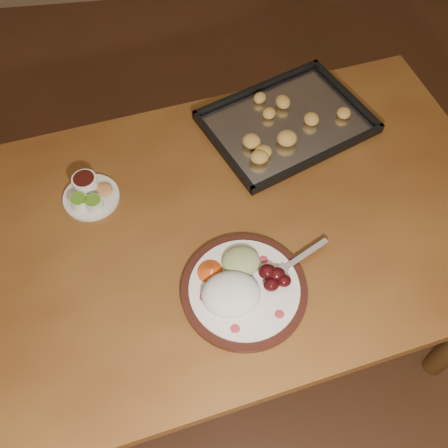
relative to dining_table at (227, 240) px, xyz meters
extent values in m
plane|color=brown|center=(0.07, 0.18, -0.65)|extent=(4.00, 4.00, 0.00)
cube|color=brown|center=(0.00, 0.00, 0.08)|extent=(1.64, 1.15, 0.04)
cylinder|color=#553719|center=(-0.74, 0.25, -0.30)|extent=(0.07, 0.07, 0.71)
cylinder|color=#553719|center=(0.60, 0.50, -0.30)|extent=(0.07, 0.07, 0.71)
cylinder|color=black|center=(0.01, -0.20, 0.11)|extent=(0.30, 0.30, 0.02)
cylinder|color=white|center=(0.01, -0.20, 0.12)|extent=(0.26, 0.26, 0.01)
ellipsoid|color=#BF2E3C|center=(-0.02, -0.30, 0.12)|extent=(0.02, 0.02, 0.00)
ellipsoid|color=#BF2E3C|center=(0.08, -0.28, 0.12)|extent=(0.02, 0.02, 0.00)
ellipsoid|color=#BF2E3C|center=(0.07, -0.14, 0.12)|extent=(0.02, 0.02, 0.00)
ellipsoid|color=#BF2E3C|center=(-0.08, -0.22, 0.12)|extent=(0.02, 0.02, 0.00)
ellipsoid|color=white|center=(-0.02, -0.22, 0.14)|extent=(0.17, 0.16, 0.06)
ellipsoid|color=#44090E|center=(0.08, -0.21, 0.13)|extent=(0.04, 0.03, 0.03)
ellipsoid|color=#44090E|center=(0.09, -0.19, 0.13)|extent=(0.04, 0.03, 0.03)
ellipsoid|color=#44090E|center=(0.07, -0.18, 0.13)|extent=(0.04, 0.03, 0.03)
ellipsoid|color=#44090E|center=(0.11, -0.21, 0.13)|extent=(0.04, 0.03, 0.03)
ellipsoid|color=#C6BC7F|center=(0.02, -0.14, 0.13)|extent=(0.12, 0.11, 0.04)
cone|color=#CC4812|center=(-0.06, -0.15, 0.13)|extent=(0.10, 0.10, 0.03)
cube|color=silver|center=(0.17, -0.14, 0.12)|extent=(0.13, 0.08, 0.00)
cube|color=silver|center=(0.10, -0.17, 0.12)|extent=(0.05, 0.04, 0.00)
cylinder|color=silver|center=(0.09, -0.20, 0.12)|extent=(0.03, 0.02, 0.00)
cylinder|color=silver|center=(0.08, -0.19, 0.12)|extent=(0.03, 0.02, 0.00)
cylinder|color=silver|center=(0.08, -0.18, 0.12)|extent=(0.03, 0.02, 0.00)
cylinder|color=silver|center=(0.08, -0.18, 0.12)|extent=(0.03, 0.02, 0.00)
cylinder|color=silver|center=(-0.35, 0.12, 0.10)|extent=(0.15, 0.15, 0.01)
cylinder|color=silver|center=(-0.38, 0.09, 0.12)|extent=(0.05, 0.05, 0.03)
cylinder|color=#4F8C1C|center=(-0.38, 0.09, 0.14)|extent=(0.04, 0.04, 0.00)
cylinder|color=silver|center=(-0.34, 0.08, 0.12)|extent=(0.05, 0.05, 0.03)
cylinder|color=#4F8C1C|center=(-0.34, 0.08, 0.14)|extent=(0.04, 0.04, 0.00)
cylinder|color=white|center=(-0.36, 0.15, 0.13)|extent=(0.07, 0.07, 0.04)
cylinder|color=black|center=(-0.36, 0.15, 0.15)|extent=(0.06, 0.06, 0.00)
ellipsoid|color=#C88646|center=(-0.31, 0.13, 0.12)|extent=(0.04, 0.04, 0.02)
cube|color=black|center=(0.22, 0.31, 0.10)|extent=(0.55, 0.48, 0.01)
cube|color=black|center=(0.16, 0.46, 0.12)|extent=(0.42, 0.19, 0.02)
cube|color=black|center=(0.28, 0.17, 0.12)|extent=(0.42, 0.19, 0.02)
cube|color=black|center=(0.42, 0.40, 0.12)|extent=(0.14, 0.31, 0.02)
cube|color=black|center=(0.02, 0.23, 0.12)|extent=(0.14, 0.31, 0.02)
cube|color=silver|center=(0.22, 0.31, 0.11)|extent=(0.51, 0.44, 0.00)
ellipsoid|color=gold|center=(0.27, 0.34, 0.13)|extent=(0.05, 0.05, 0.04)
ellipsoid|color=gold|center=(0.29, 0.39, 0.13)|extent=(0.07, 0.07, 0.04)
ellipsoid|color=gold|center=(0.20, 0.41, 0.13)|extent=(0.06, 0.06, 0.04)
ellipsoid|color=gold|center=(0.16, 0.34, 0.13)|extent=(0.06, 0.06, 0.04)
ellipsoid|color=gold|center=(0.13, 0.33, 0.13)|extent=(0.07, 0.07, 0.04)
ellipsoid|color=gold|center=(0.17, 0.29, 0.13)|extent=(0.05, 0.05, 0.04)
ellipsoid|color=gold|center=(0.15, 0.24, 0.13)|extent=(0.07, 0.07, 0.04)
ellipsoid|color=gold|center=(0.24, 0.22, 0.13)|extent=(0.06, 0.06, 0.04)
ellipsoid|color=gold|center=(0.28, 0.28, 0.13)|extent=(0.06, 0.06, 0.04)
ellipsoid|color=gold|center=(0.31, 0.30, 0.13)|extent=(0.07, 0.07, 0.04)
camera|label=1|loc=(-0.10, -0.70, 1.19)|focal=40.00mm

